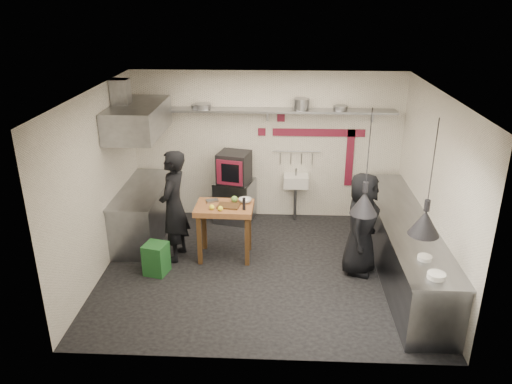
{
  "coord_description": "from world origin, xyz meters",
  "views": [
    {
      "loc": [
        0.22,
        -6.89,
        4.11
      ],
      "look_at": [
        -0.12,
        0.3,
        1.2
      ],
      "focal_mm": 35.0,
      "sensor_mm": 36.0,
      "label": 1
    }
  ],
  "objects_px": {
    "chef_left": "(174,206)",
    "chef_right": "(362,224)",
    "combi_oven": "(234,168)",
    "prep_table": "(225,231)",
    "green_bin": "(156,259)",
    "oven_stand": "(235,201)"
  },
  "relations": [
    {
      "from": "green_bin",
      "to": "prep_table",
      "type": "distance_m",
      "value": 1.19
    },
    {
      "from": "oven_stand",
      "to": "chef_left",
      "type": "relative_size",
      "value": 0.43
    },
    {
      "from": "combi_oven",
      "to": "chef_right",
      "type": "height_order",
      "value": "chef_right"
    },
    {
      "from": "combi_oven",
      "to": "chef_left",
      "type": "bearing_deg",
      "value": -106.72
    },
    {
      "from": "chef_left",
      "to": "chef_right",
      "type": "relative_size",
      "value": 1.13
    },
    {
      "from": "oven_stand",
      "to": "chef_right",
      "type": "xyz_separation_m",
      "value": [
        2.1,
        -1.8,
        0.42
      ]
    },
    {
      "from": "green_bin",
      "to": "chef_left",
      "type": "distance_m",
      "value": 0.87
    },
    {
      "from": "oven_stand",
      "to": "green_bin",
      "type": "bearing_deg",
      "value": -103.93
    },
    {
      "from": "combi_oven",
      "to": "prep_table",
      "type": "bearing_deg",
      "value": -77.97
    },
    {
      "from": "prep_table",
      "to": "chef_right",
      "type": "xyz_separation_m",
      "value": [
        2.14,
        -0.36,
        0.36
      ]
    },
    {
      "from": "combi_oven",
      "to": "green_bin",
      "type": "bearing_deg",
      "value": -104.87
    },
    {
      "from": "green_bin",
      "to": "chef_left",
      "type": "xyz_separation_m",
      "value": [
        0.21,
        0.5,
        0.67
      ]
    },
    {
      "from": "prep_table",
      "to": "combi_oven",
      "type": "bearing_deg",
      "value": 89.63
    },
    {
      "from": "combi_oven",
      "to": "prep_table",
      "type": "distance_m",
      "value": 1.5
    },
    {
      "from": "prep_table",
      "to": "chef_left",
      "type": "height_order",
      "value": "chef_left"
    },
    {
      "from": "prep_table",
      "to": "chef_left",
      "type": "relative_size",
      "value": 0.5
    },
    {
      "from": "green_bin",
      "to": "prep_table",
      "type": "xyz_separation_m",
      "value": [
        1.02,
        0.58,
        0.21
      ]
    },
    {
      "from": "combi_oven",
      "to": "chef_right",
      "type": "distance_m",
      "value": 2.73
    },
    {
      "from": "oven_stand",
      "to": "green_bin",
      "type": "relative_size",
      "value": 1.6
    },
    {
      "from": "chef_left",
      "to": "chef_right",
      "type": "xyz_separation_m",
      "value": [
        2.94,
        -0.29,
        -0.11
      ]
    },
    {
      "from": "combi_oven",
      "to": "green_bin",
      "type": "relative_size",
      "value": 1.16
    },
    {
      "from": "oven_stand",
      "to": "combi_oven",
      "type": "height_order",
      "value": "combi_oven"
    }
  ]
}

